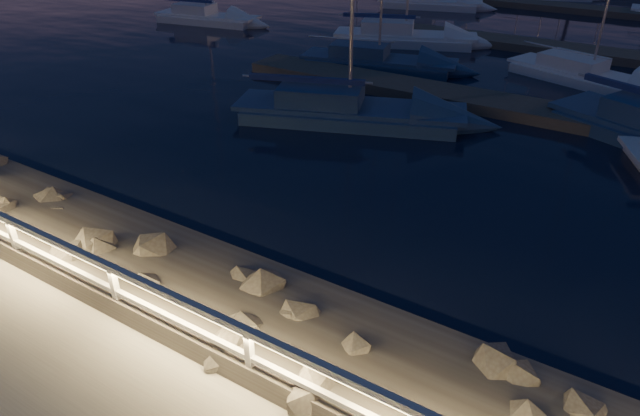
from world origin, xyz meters
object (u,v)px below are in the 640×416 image
(sailboat_a, at_px, (401,36))
(sailboat_b, at_px, (343,108))
(sailboat_g, at_px, (586,74))
(sailboat_e, at_px, (204,16))
(sailboat_i, at_px, (427,1))
(sailboat_f, at_px, (375,59))
(guard_rail, at_px, (195,318))

(sailboat_a, xyz_separation_m, sailboat_b, (3.23, -11.50, 0.00))
(sailboat_g, bearing_deg, sailboat_b, -105.20)
(sailboat_a, height_order, sailboat_b, sailboat_b)
(sailboat_b, distance_m, sailboat_g, 11.41)
(sailboat_e, distance_m, sailboat_i, 15.34)
(sailboat_f, bearing_deg, sailboat_b, -85.88)
(guard_rail, relative_size, sailboat_a, 3.49)
(sailboat_i, bearing_deg, sailboat_g, -60.26)
(sailboat_i, bearing_deg, guard_rail, -88.12)
(sailboat_e, relative_size, sailboat_g, 0.94)
(sailboat_i, bearing_deg, sailboat_b, -89.54)
(sailboat_f, bearing_deg, sailboat_i, 90.25)
(sailboat_g, distance_m, sailboat_i, 17.88)
(sailboat_f, bearing_deg, sailboat_g, 3.83)
(sailboat_e, bearing_deg, sailboat_f, -24.33)
(guard_rail, distance_m, sailboat_e, 29.73)
(guard_rail, height_order, sailboat_e, sailboat_e)
(sailboat_a, height_order, sailboat_f, sailboat_a)
(sailboat_b, bearing_deg, sailboat_g, 34.86)
(sailboat_a, bearing_deg, sailboat_e, 165.52)
(sailboat_a, bearing_deg, guard_rail, -93.59)
(guard_rail, height_order, sailboat_f, sailboat_f)
(sailboat_e, distance_m, sailboat_g, 22.17)
(sailboat_g, xyz_separation_m, sailboat_i, (-12.71, 12.58, 0.04))
(guard_rail, distance_m, sailboat_b, 12.72)
(sailboat_f, relative_size, sailboat_i, 1.00)
(sailboat_b, bearing_deg, guard_rail, -91.13)
(sailboat_f, xyz_separation_m, sailboat_g, (8.62, 2.87, -0.02))
(guard_rail, xyz_separation_m, sailboat_a, (-7.56, 23.42, -0.92))
(guard_rail, relative_size, sailboat_i, 3.69)
(sailboat_e, xyz_separation_m, sailboat_f, (13.55, -3.37, -0.01))
(sailboat_b, xyz_separation_m, sailboat_i, (-6.32, 22.04, -0.02))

